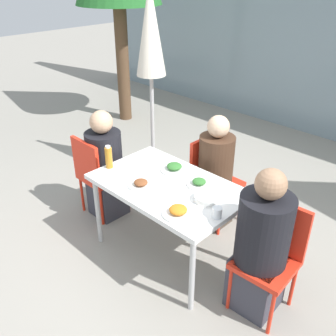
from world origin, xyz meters
The scene contains 16 objects.
ground_plane centered at (0.00, 0.00, 0.00)m, with size 24.00×24.00×0.00m, color gray.
dining_table centered at (0.00, 0.00, 0.66)m, with size 1.25×0.78×0.73m.
chair_left centered at (-0.93, -0.07, 0.51)m, with size 0.40×0.40×0.86m.
person_left centered at (-0.88, 0.01, 0.53)m, with size 0.35×0.35×1.13m.
chair_right centered at (0.92, 0.13, 0.51)m, with size 0.42×0.42×0.86m.
person_right centered at (0.88, 0.05, 0.55)m, with size 0.38×0.38×1.19m.
chair_far centered at (-0.08, 0.69, 0.51)m, with size 0.40×0.40×0.86m.
person_far centered at (0.00, 0.64, 0.54)m, with size 0.33×0.33×1.15m.
closed_umbrella centered at (-1.13, 0.90, 1.61)m, with size 0.36×0.36×2.21m.
plate_0 centered at (-0.13, -0.18, 0.75)m, with size 0.20×0.20×0.06m.
plate_1 centered at (0.35, -0.25, 0.75)m, with size 0.24×0.24×0.07m.
plate_2 centered at (0.19, 0.16, 0.75)m, with size 0.20×0.20×0.06m.
plate_3 centered at (-0.12, 0.20, 0.75)m, with size 0.24×0.24×0.07m.
bottle centered at (-0.57, -0.16, 0.83)m, with size 0.06×0.06×0.21m.
drinking_cup centered at (0.57, -0.08, 0.77)m, with size 0.07×0.07×0.08m.
salad_bowl centered at (0.38, 0.03, 0.75)m, with size 0.19×0.19×0.05m.
Camera 1 is at (1.83, -1.88, 2.33)m, focal length 40.00 mm.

